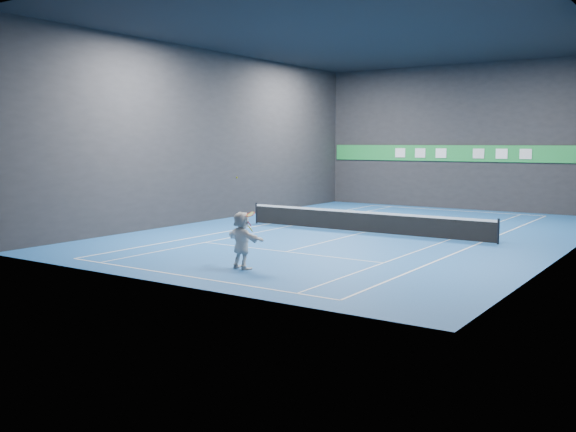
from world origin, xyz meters
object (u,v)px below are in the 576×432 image
Objects in this scene: player at (242,240)px; tennis_net at (363,221)px; tennis_ball at (237,178)px; tennis_racket at (250,216)px.

player is 9.97m from tennis_net.
tennis_ball reaches higher than tennis_net.
tennis_net is 17.99× the size of tennis_racket.
tennis_ball is at bearing 172.52° from tennis_racket.
tennis_ball is 0.00× the size of tennis_net.
tennis_racket is (0.32, 0.05, 0.81)m from player.
tennis_ball is 10.13m from tennis_net.
player is at bearing -86.22° from tennis_net.
tennis_net is (-0.66, 9.94, -0.41)m from player.
tennis_net is at bearing 92.13° from tennis_ball.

